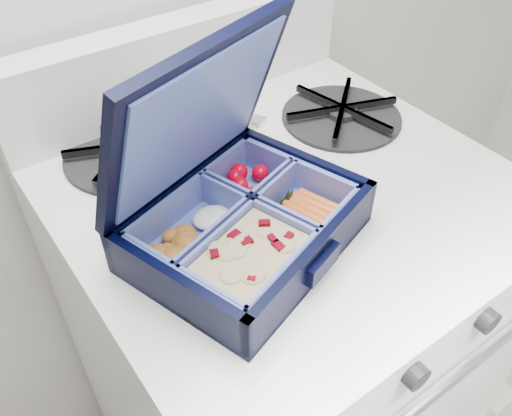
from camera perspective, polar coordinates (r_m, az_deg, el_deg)
stove at (r=1.05m, az=1.95°, el=-15.64°), size 0.57×0.57×0.86m
bento_box at (r=0.61m, az=-1.05°, el=-1.91°), size 0.30×0.26×0.06m
burner_grate at (r=0.85m, az=9.04°, el=10.03°), size 0.23×0.23×0.03m
burner_grate_rear at (r=0.78m, az=-13.46°, el=5.84°), size 0.23×0.23×0.02m
fork at (r=0.78m, az=-2.14°, el=6.31°), size 0.15×0.10×0.01m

